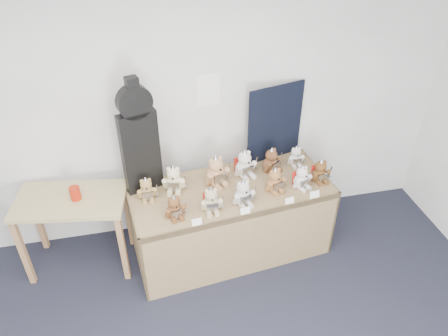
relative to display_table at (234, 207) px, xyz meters
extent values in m
plane|color=silver|center=(-0.80, -1.92, 2.10)|extent=(6.00, 6.00, 0.00)
plane|color=white|center=(-0.80, 0.58, 0.75)|extent=(6.00, 0.00, 6.00)
cube|color=white|center=(-0.11, 0.57, 0.91)|extent=(0.21, 0.00, 0.30)
cube|color=olive|center=(-0.01, 0.08, 0.13)|extent=(1.89, 0.96, 0.06)
cube|color=olive|center=(0.03, -0.29, -0.22)|extent=(1.81, 0.23, 0.76)
cube|color=olive|center=(-0.90, -0.03, -0.22)|extent=(0.11, 0.76, 0.76)
cube|color=olive|center=(0.89, 0.18, -0.22)|extent=(0.11, 0.76, 0.76)
cube|color=tan|center=(-1.42, 0.20, 0.17)|extent=(1.01, 0.67, 0.04)
cube|color=#996B41|center=(-1.88, 0.05, -0.22)|extent=(0.06, 0.06, 0.75)
cube|color=#996B41|center=(-1.81, 0.49, -0.22)|extent=(0.06, 0.06, 0.75)
cube|color=#996B41|center=(-1.03, -0.08, -0.22)|extent=(0.06, 0.06, 0.75)
cube|color=#996B41|center=(-0.96, 0.35, -0.22)|extent=(0.06, 0.06, 0.75)
cube|color=black|center=(-0.76, 0.25, 0.54)|extent=(0.34, 0.19, 0.76)
cylinder|color=black|center=(-0.76, 0.25, 1.02)|extent=(0.30, 0.18, 0.29)
cube|color=black|center=(-0.76, 0.25, 1.14)|extent=(0.12, 0.11, 0.19)
cube|color=black|center=(0.51, 0.48, 0.55)|extent=(0.56, 0.16, 0.77)
cylinder|color=#AD1F0B|center=(-1.36, 0.19, 0.25)|extent=(0.09, 0.09, 0.12)
ellipsoid|color=brown|center=(-0.55, -0.19, 0.22)|extent=(0.16, 0.14, 0.14)
sphere|color=brown|center=(-0.55, -0.19, 0.31)|extent=(0.10, 0.10, 0.10)
cylinder|color=brown|center=(-0.54, -0.23, 0.31)|extent=(0.05, 0.03, 0.04)
sphere|color=black|center=(-0.54, -0.25, 0.31)|extent=(0.02, 0.02, 0.02)
sphere|color=brown|center=(-0.58, -0.20, 0.35)|extent=(0.03, 0.03, 0.03)
sphere|color=brown|center=(-0.52, -0.18, 0.35)|extent=(0.03, 0.03, 0.03)
cylinder|color=brown|center=(-0.61, -0.22, 0.23)|extent=(0.05, 0.08, 0.10)
cylinder|color=brown|center=(-0.48, -0.19, 0.23)|extent=(0.05, 0.08, 0.10)
cylinder|color=brown|center=(-0.57, -0.24, 0.18)|extent=(0.06, 0.10, 0.04)
cylinder|color=brown|center=(-0.51, -0.23, 0.18)|extent=(0.06, 0.10, 0.04)
cube|color=silver|center=(-0.54, -0.24, 0.22)|extent=(0.09, 0.03, 0.08)
cone|color=silver|center=(-0.55, -0.19, 0.36)|extent=(0.09, 0.09, 0.07)
cube|color=silver|center=(-0.46, -0.20, 0.25)|extent=(0.02, 0.04, 0.15)
cube|color=silver|center=(-0.46, -0.20, 0.19)|extent=(0.04, 0.01, 0.01)
ellipsoid|color=tan|center=(-0.24, -0.17, 0.23)|extent=(0.15, 0.13, 0.15)
sphere|color=tan|center=(-0.24, -0.17, 0.33)|extent=(0.11, 0.11, 0.11)
cylinder|color=tan|center=(-0.24, -0.22, 0.32)|extent=(0.05, 0.03, 0.05)
sphere|color=black|center=(-0.24, -0.24, 0.32)|extent=(0.02, 0.02, 0.02)
sphere|color=tan|center=(-0.27, -0.17, 0.37)|extent=(0.04, 0.04, 0.04)
sphere|color=tan|center=(-0.20, -0.17, 0.37)|extent=(0.04, 0.04, 0.04)
cylinder|color=tan|center=(-0.31, -0.19, 0.23)|extent=(0.04, 0.08, 0.11)
cylinder|color=tan|center=(-0.17, -0.19, 0.23)|extent=(0.04, 0.08, 0.11)
cylinder|color=tan|center=(-0.27, -0.23, 0.18)|extent=(0.05, 0.10, 0.04)
cylinder|color=tan|center=(-0.21, -0.23, 0.18)|extent=(0.05, 0.10, 0.04)
cube|color=silver|center=(-0.24, -0.23, 0.23)|extent=(0.10, 0.02, 0.08)
cone|color=silver|center=(-0.24, -0.17, 0.37)|extent=(0.09, 0.09, 0.07)
cube|color=silver|center=(-0.15, -0.20, 0.26)|extent=(0.01, 0.04, 0.16)
cube|color=silver|center=(-0.15, -0.20, 0.20)|extent=(0.05, 0.01, 0.01)
cube|color=#AC1913|center=(-0.24, -0.12, 0.24)|extent=(0.12, 0.03, 0.13)
ellipsoid|color=beige|center=(0.04, -0.14, 0.23)|extent=(0.18, 0.16, 0.16)
sphere|color=beige|center=(0.04, -0.14, 0.33)|extent=(0.11, 0.11, 0.11)
cylinder|color=beige|center=(0.05, -0.19, 0.32)|extent=(0.05, 0.04, 0.05)
sphere|color=black|center=(0.06, -0.21, 0.32)|extent=(0.02, 0.02, 0.02)
sphere|color=beige|center=(0.01, -0.15, 0.38)|extent=(0.04, 0.04, 0.04)
sphere|color=beige|center=(0.08, -0.13, 0.38)|extent=(0.04, 0.04, 0.04)
cylinder|color=beige|center=(-0.03, -0.18, 0.24)|extent=(0.06, 0.09, 0.12)
cylinder|color=beige|center=(0.12, -0.14, 0.24)|extent=(0.06, 0.09, 0.12)
cylinder|color=beige|center=(0.02, -0.20, 0.18)|extent=(0.07, 0.11, 0.05)
cylinder|color=beige|center=(0.09, -0.19, 0.18)|extent=(0.07, 0.11, 0.05)
cube|color=silver|center=(0.06, -0.20, 0.23)|extent=(0.10, 0.04, 0.09)
cone|color=silver|center=(0.04, -0.14, 0.38)|extent=(0.10, 0.10, 0.07)
cube|color=silver|center=(0.14, -0.15, 0.26)|extent=(0.02, 0.04, 0.16)
cube|color=silver|center=(0.14, -0.15, 0.20)|extent=(0.05, 0.02, 0.01)
ellipsoid|color=#9C683B|center=(0.36, -0.03, 0.23)|extent=(0.18, 0.16, 0.15)
sphere|color=#9C683B|center=(0.36, -0.03, 0.33)|extent=(0.11, 0.11, 0.11)
cylinder|color=#9C683B|center=(0.37, -0.07, 0.32)|extent=(0.05, 0.04, 0.05)
sphere|color=black|center=(0.38, -0.09, 0.32)|extent=(0.02, 0.02, 0.02)
sphere|color=#9C683B|center=(0.33, -0.04, 0.37)|extent=(0.04, 0.04, 0.04)
sphere|color=#9C683B|center=(0.40, -0.02, 0.37)|extent=(0.04, 0.04, 0.04)
cylinder|color=#9C683B|center=(0.30, -0.06, 0.23)|extent=(0.06, 0.09, 0.11)
cylinder|color=#9C683B|center=(0.44, -0.02, 0.23)|extent=(0.06, 0.09, 0.11)
cylinder|color=#9C683B|center=(0.34, -0.09, 0.18)|extent=(0.07, 0.11, 0.04)
cylinder|color=#9C683B|center=(0.41, -0.07, 0.18)|extent=(0.07, 0.11, 0.04)
cube|color=silver|center=(0.38, -0.08, 0.23)|extent=(0.10, 0.04, 0.08)
cone|color=silver|center=(0.36, -0.03, 0.37)|extent=(0.09, 0.09, 0.07)
cube|color=silver|center=(0.46, -0.03, 0.26)|extent=(0.02, 0.04, 0.16)
cube|color=silver|center=(0.46, -0.03, 0.20)|extent=(0.04, 0.02, 0.01)
ellipsoid|color=silver|center=(0.61, -0.03, 0.22)|extent=(0.17, 0.16, 0.14)
sphere|color=silver|center=(0.61, -0.03, 0.32)|extent=(0.10, 0.10, 0.10)
cylinder|color=silver|center=(0.63, -0.07, 0.31)|extent=(0.05, 0.04, 0.04)
sphere|color=black|center=(0.63, -0.09, 0.31)|extent=(0.02, 0.02, 0.02)
sphere|color=silver|center=(0.58, -0.04, 0.36)|extent=(0.03, 0.03, 0.03)
sphere|color=silver|center=(0.65, -0.02, 0.36)|extent=(0.03, 0.03, 0.03)
cylinder|color=silver|center=(0.56, -0.07, 0.23)|extent=(0.06, 0.09, 0.11)
cylinder|color=silver|center=(0.68, -0.03, 0.23)|extent=(0.06, 0.09, 0.11)
cylinder|color=silver|center=(0.60, -0.09, 0.18)|extent=(0.07, 0.10, 0.04)
cylinder|color=silver|center=(0.66, -0.07, 0.18)|extent=(0.07, 0.10, 0.04)
cube|color=silver|center=(0.63, -0.09, 0.23)|extent=(0.09, 0.04, 0.08)
cone|color=silver|center=(0.61, -0.03, 0.36)|extent=(0.09, 0.09, 0.07)
cube|color=silver|center=(0.71, -0.03, 0.25)|extent=(0.02, 0.04, 0.15)
cube|color=silver|center=(0.71, -0.03, 0.19)|extent=(0.04, 0.02, 0.01)
cube|color=#AC1913|center=(0.60, 0.02, 0.23)|extent=(0.12, 0.06, 0.13)
ellipsoid|color=brown|center=(0.81, 0.02, 0.22)|extent=(0.16, 0.14, 0.14)
sphere|color=brown|center=(0.81, 0.02, 0.32)|extent=(0.10, 0.10, 0.10)
cylinder|color=brown|center=(0.82, -0.02, 0.31)|extent=(0.05, 0.03, 0.04)
sphere|color=black|center=(0.82, -0.04, 0.31)|extent=(0.02, 0.02, 0.02)
sphere|color=brown|center=(0.78, 0.02, 0.36)|extent=(0.03, 0.03, 0.03)
sphere|color=brown|center=(0.85, 0.02, 0.36)|extent=(0.03, 0.03, 0.03)
cylinder|color=brown|center=(0.75, -0.01, 0.23)|extent=(0.05, 0.08, 0.11)
cylinder|color=brown|center=(0.88, 0.01, 0.23)|extent=(0.05, 0.08, 0.11)
cylinder|color=brown|center=(0.79, -0.03, 0.18)|extent=(0.05, 0.10, 0.04)
cylinder|color=brown|center=(0.85, -0.03, 0.18)|extent=(0.05, 0.10, 0.04)
cube|color=silver|center=(0.82, -0.03, 0.23)|extent=(0.09, 0.03, 0.08)
cone|color=silver|center=(0.81, 0.02, 0.36)|extent=(0.09, 0.09, 0.07)
cube|color=silver|center=(0.90, 0.00, 0.25)|extent=(0.02, 0.04, 0.15)
cube|color=silver|center=(0.90, 0.00, 0.19)|extent=(0.04, 0.01, 0.01)
cube|color=#AC1913|center=(0.81, 0.07, 0.23)|extent=(0.12, 0.04, 0.13)
ellipsoid|color=beige|center=(-0.51, 0.17, 0.23)|extent=(0.19, 0.17, 0.16)
sphere|color=beige|center=(-0.51, 0.17, 0.34)|extent=(0.12, 0.12, 0.12)
cylinder|color=beige|center=(-0.52, 0.12, 0.33)|extent=(0.05, 0.04, 0.05)
sphere|color=black|center=(-0.52, 0.10, 0.33)|extent=(0.02, 0.02, 0.02)
sphere|color=beige|center=(-0.55, 0.18, 0.39)|extent=(0.04, 0.04, 0.04)
sphere|color=beige|center=(-0.47, 0.16, 0.39)|extent=(0.04, 0.04, 0.04)
cylinder|color=beige|center=(-0.59, 0.16, 0.24)|extent=(0.06, 0.10, 0.12)
cylinder|color=beige|center=(-0.44, 0.14, 0.24)|extent=(0.06, 0.10, 0.12)
cylinder|color=beige|center=(-0.56, 0.12, 0.19)|extent=(0.07, 0.11, 0.05)
cylinder|color=beige|center=(-0.48, 0.11, 0.19)|extent=(0.07, 0.11, 0.05)
cube|color=silver|center=(-0.52, 0.11, 0.24)|extent=(0.11, 0.04, 0.09)
cone|color=silver|center=(-0.51, 0.17, 0.39)|extent=(0.10, 0.10, 0.08)
cube|color=silver|center=(-0.41, 0.12, 0.27)|extent=(0.02, 0.04, 0.17)
cube|color=silver|center=(-0.41, 0.12, 0.20)|extent=(0.05, 0.02, 0.01)
ellipsoid|color=tan|center=(-0.12, 0.19, 0.24)|extent=(0.23, 0.21, 0.19)
sphere|color=tan|center=(-0.12, 0.19, 0.37)|extent=(0.14, 0.14, 0.14)
cylinder|color=tan|center=(-0.10, 0.13, 0.36)|extent=(0.06, 0.05, 0.06)
sphere|color=black|center=(-0.10, 0.11, 0.36)|extent=(0.02, 0.02, 0.02)
sphere|color=tan|center=(-0.17, 0.17, 0.42)|extent=(0.04, 0.04, 0.04)
sphere|color=tan|center=(-0.08, 0.20, 0.42)|extent=(0.04, 0.04, 0.04)
cylinder|color=tan|center=(-0.20, 0.13, 0.25)|extent=(0.08, 0.11, 0.14)
cylinder|color=tan|center=(-0.03, 0.19, 0.25)|extent=(0.08, 0.11, 0.14)
cylinder|color=tan|center=(-0.14, 0.11, 0.19)|extent=(0.09, 0.13, 0.06)
cylinder|color=tan|center=(-0.06, 0.14, 0.19)|extent=(0.09, 0.13, 0.06)
cube|color=silver|center=(-0.10, 0.12, 0.25)|extent=(0.12, 0.06, 0.10)
cone|color=silver|center=(-0.12, 0.19, 0.42)|extent=(0.12, 0.12, 0.09)
cube|color=silver|center=(0.00, 0.19, 0.28)|extent=(0.03, 0.05, 0.20)
cube|color=silver|center=(0.00, 0.19, 0.20)|extent=(0.06, 0.03, 0.01)
ellipsoid|color=white|center=(0.16, 0.25, 0.23)|extent=(0.21, 0.19, 0.17)
sphere|color=white|center=(0.16, 0.25, 0.35)|extent=(0.12, 0.12, 0.12)
cylinder|color=white|center=(0.18, 0.20, 0.34)|extent=(0.06, 0.04, 0.05)
sphere|color=black|center=(0.18, 0.18, 0.34)|extent=(0.02, 0.02, 0.02)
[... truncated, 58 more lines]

